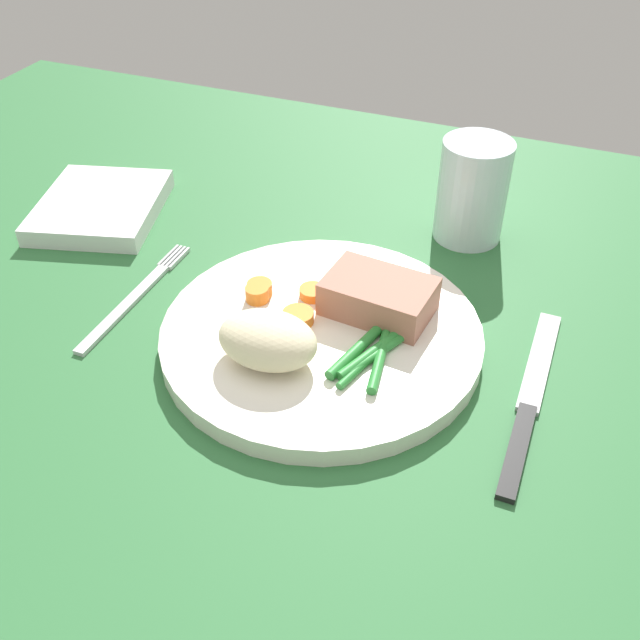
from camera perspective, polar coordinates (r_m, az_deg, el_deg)
dining_table at (r=61.59cm, az=-3.34°, el=-1.57°), size 120.00×90.00×2.00cm
dinner_plate at (r=58.98cm, az=0.00°, el=-1.36°), size 25.96×25.96×1.60cm
meat_portion at (r=59.67cm, az=4.60°, el=1.86°), size 9.17×6.50×2.97cm
mashed_potatoes at (r=54.74cm, az=-4.10°, el=-1.56°), size 7.74×5.70×3.79cm
carrot_slices at (r=60.91cm, az=-3.02°, el=1.70°), size 6.81×5.71×1.26cm
green_beans at (r=55.78cm, az=3.96°, el=-2.68°), size 5.22×9.07×0.86cm
fork at (r=66.28cm, az=-14.22°, el=1.81°), size 1.44×16.60×0.40cm
knife at (r=56.73cm, az=16.04°, el=-6.09°), size 1.70×20.50×0.64cm
water_glass at (r=72.17cm, az=11.74°, el=9.34°), size 6.65×6.65×9.88cm
napkin at (r=79.02cm, az=-16.77°, el=8.48°), size 15.03×16.45×1.87cm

